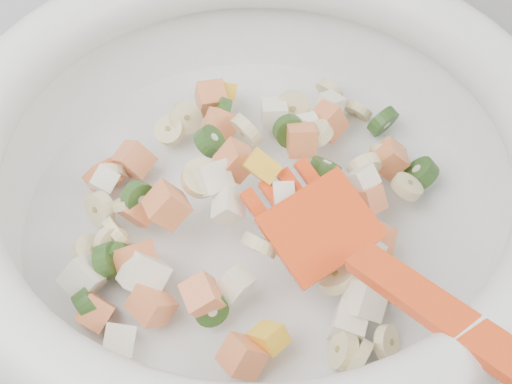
# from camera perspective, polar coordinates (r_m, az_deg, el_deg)

# --- Properties ---
(mixing_bowl) EXTENTS (0.46, 0.43, 0.16)m
(mixing_bowl) POSITION_cam_1_polar(r_m,az_deg,el_deg) (0.54, 0.01, 1.06)
(mixing_bowl) COLOR white
(mixing_bowl) RESTS_ON counter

